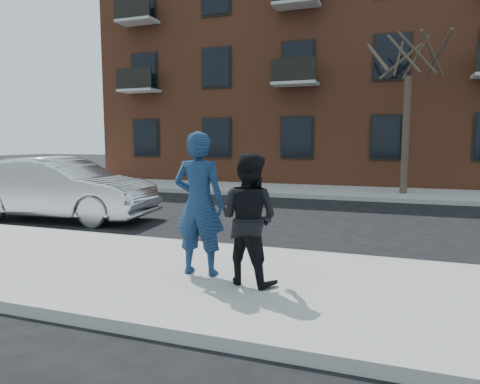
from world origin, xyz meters
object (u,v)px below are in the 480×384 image
at_px(street_tree, 410,42).
at_px(silver_sedan, 61,189).
at_px(man_peacoat, 249,219).
at_px(man_hoodie, 199,204).

xyz_separation_m(street_tree, silver_sedan, (-8.53, -7.80, -4.71)).
distance_m(silver_sedan, man_peacoat, 7.25).
xyz_separation_m(silver_sedan, man_hoodie, (5.53, -3.43, 0.35)).
xyz_separation_m(silver_sedan, man_peacoat, (6.31, -3.56, 0.21)).
bearing_deg(man_hoodie, silver_sedan, -35.24).
bearing_deg(street_tree, man_peacoat, -101.06).
distance_m(street_tree, man_hoodie, 12.41).
height_order(street_tree, silver_sedan, street_tree).
bearing_deg(street_tree, man_hoodie, -104.96).
xyz_separation_m(man_hoodie, man_peacoat, (0.78, -0.13, -0.15)).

